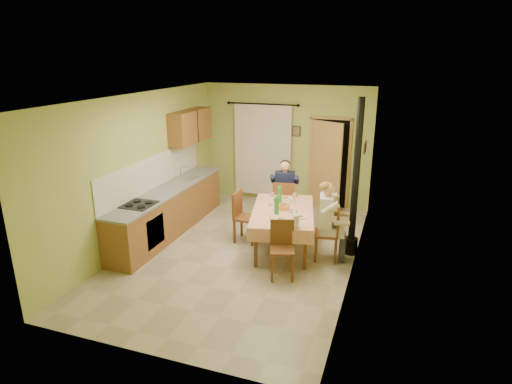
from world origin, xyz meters
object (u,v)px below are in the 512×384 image
at_px(man_far, 285,186).
at_px(man_right, 328,212).
at_px(chair_near, 282,260).
at_px(chair_left, 246,227).
at_px(chair_right, 327,244).
at_px(stove_flue, 354,200).
at_px(dining_table, 283,229).
at_px(chair_far, 284,213).

distance_m(man_far, man_right, 1.63).
bearing_deg(man_far, chair_near, -86.52).
height_order(chair_near, chair_left, chair_left).
height_order(chair_near, man_right, man_right).
height_order(chair_right, man_far, man_far).
height_order(chair_near, stove_flue, stove_flue).
bearing_deg(dining_table, stove_flue, -3.34).
bearing_deg(chair_right, man_right, 90.00).
bearing_deg(man_right, chair_far, 33.85).
xyz_separation_m(chair_left, man_far, (0.50, 0.94, 0.59)).
distance_m(chair_near, man_right, 1.19).
relative_size(chair_near, chair_right, 0.98).
xyz_separation_m(chair_left, stove_flue, (1.99, 0.11, 0.73)).
bearing_deg(man_far, stove_flue, -40.22).
bearing_deg(chair_far, man_far, 90.00).
distance_m(chair_near, stove_flue, 1.73).
distance_m(chair_near, chair_left, 1.53).
relative_size(man_far, man_right, 1.00).
relative_size(chair_near, man_right, 0.68).
distance_m(chair_far, chair_left, 1.05).
distance_m(chair_near, man_far, 2.22).
bearing_deg(man_right, chair_left, 71.78).
xyz_separation_m(chair_far, stove_flue, (1.49, -0.81, 0.73)).
xyz_separation_m(dining_table, chair_right, (0.86, -0.17, -0.09)).
bearing_deg(stove_flue, chair_far, 151.30).
distance_m(chair_far, chair_near, 2.12).
bearing_deg(dining_table, chair_far, 91.11).
height_order(chair_right, chair_left, chair_left).
distance_m(chair_far, man_far, 0.59).
distance_m(dining_table, chair_left, 0.77).
xyz_separation_m(chair_right, man_right, (-0.01, -0.00, 0.59)).
xyz_separation_m(dining_table, chair_left, (-0.76, 0.09, -0.09)).
xyz_separation_m(chair_far, chair_near, (0.54, -2.06, -0.00)).
distance_m(man_right, stove_flue, 0.56).
height_order(dining_table, chair_right, chair_right).
bearing_deg(chair_near, chair_right, -141.81).
xyz_separation_m(chair_near, chair_left, (-1.04, 1.13, 0.00)).
relative_size(man_far, stove_flue, 0.50).
height_order(chair_left, man_far, man_far).
height_order(chair_far, chair_near, chair_far).
bearing_deg(stove_flue, dining_table, -170.46).
xyz_separation_m(man_far, man_right, (1.10, -1.21, 0.00)).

